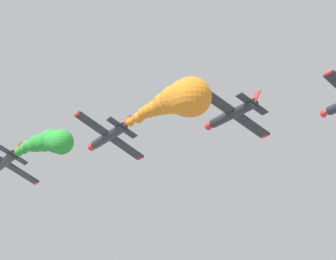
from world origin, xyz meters
name	(u,v)px	position (x,y,z in m)	size (l,w,h in m)	color
airplane_left_inner	(4,162)	(-15.96, 12.76, 84.05)	(8.68, 10.35, 4.67)	#23282D
smoke_trail_left_inner	(49,142)	(-15.64, -4.45, 82.60)	(2.48, 15.85, 3.86)	green
airplane_right_inner	(108,136)	(-5.67, 4.57, 86.59)	(8.58, 10.35, 4.87)	#23282D
smoke_trail_right_inner	(178,100)	(-8.80, -19.71, 83.67)	(6.92, 24.80, 6.64)	orange
airplane_left_outer	(232,114)	(5.45, -5.46, 88.14)	(8.69, 10.35, 4.63)	#23282D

